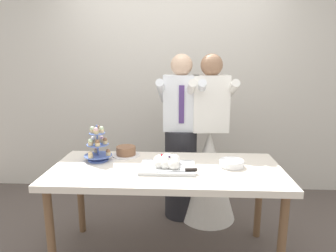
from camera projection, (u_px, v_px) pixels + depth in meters
rear_wall at (173, 73)px, 3.56m from camera, size 5.20×0.10×2.90m
dessert_table at (166, 176)px, 2.33m from camera, size 1.80×0.80×0.78m
cupcake_stand at (98, 146)px, 2.45m from camera, size 0.23×0.23×0.31m
main_cake_tray at (168, 164)px, 2.27m from camera, size 0.44×0.31×0.12m
plate_stack at (232, 163)px, 2.32m from camera, size 0.19×0.19×0.05m
round_cake at (126, 152)px, 2.60m from camera, size 0.24×0.24×0.08m
person_groom at (181, 147)px, 2.98m from camera, size 0.47×0.50×1.66m
person_bride at (209, 163)px, 2.97m from camera, size 0.56×0.56×1.66m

